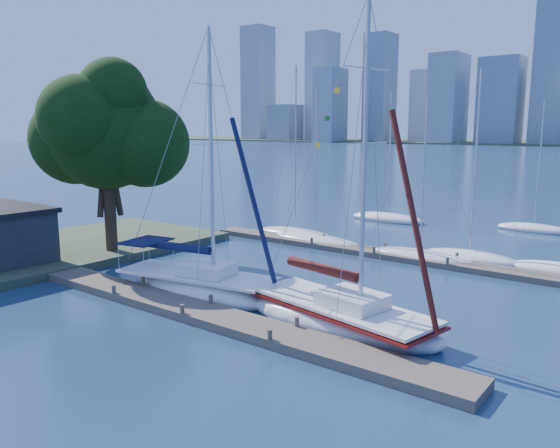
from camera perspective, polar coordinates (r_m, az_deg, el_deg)
The scene contains 13 objects.
ground at distance 25.71m, azimuth -8.65°, elevation -9.52°, with size 700.00×700.00×0.00m, color #18314D.
near_dock at distance 25.64m, azimuth -8.66°, elevation -9.10°, with size 26.00×2.00×0.40m, color brown.
far_dock at distance 37.15m, azimuth 11.72°, elevation -3.23°, with size 30.00×1.80×0.36m, color brown.
shore at distance 40.67m, azimuth -22.36°, elevation -2.53°, with size 12.00×22.00×0.50m, color #38472D.
tree at distance 37.28m, azimuth -17.75°, elevation 9.48°, with size 10.01×9.11×12.82m.
sailboat_navy at distance 28.80m, azimuth -8.71°, elevation -5.25°, with size 9.62×4.60×13.93m.
sailboat_maroon at distance 23.86m, azimuth 6.38°, elevation -8.39°, with size 9.79×4.74×14.21m.
bg_boat_0 at distance 43.28m, azimuth 1.60°, elevation -1.04°, with size 7.40×4.74×13.56m.
bg_boat_1 at distance 40.99m, azimuth 3.69°, elevation -1.73°, with size 7.94×4.12×11.61m.
bg_boat_2 at distance 36.93m, azimuth 14.43°, elevation -3.33°, with size 7.33×2.83×10.85m.
bg_boat_3 at distance 37.50m, azimuth 19.22°, elevation -3.33°, with size 6.51×2.71×12.50m.
bg_boat_6 at distance 51.86m, azimuth 11.16°, elevation 0.61°, with size 7.56×5.10×12.02m.
bg_boat_7 at distance 50.50m, azimuth 25.03°, elevation -0.43°, with size 6.13×2.62×11.12m.
Camera 1 is at (17.63, -16.66, 8.52)m, focal length 35.00 mm.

